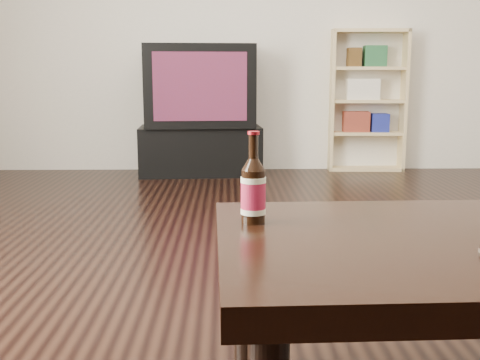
{
  "coord_description": "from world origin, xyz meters",
  "views": [
    {
      "loc": [
        -0.4,
        -1.7,
        0.77
      ],
      "look_at": [
        -0.37,
        -0.46,
        0.54
      ],
      "focal_mm": 42.0,
      "sensor_mm": 36.0,
      "label": 1
    }
  ],
  "objects_px": {
    "tv": "(200,86)",
    "bookshelf": "(365,98)",
    "tv_stand": "(201,150)",
    "beer_bottle": "(253,191)"
  },
  "relations": [
    {
      "from": "tv_stand",
      "to": "tv",
      "type": "distance_m",
      "value": 0.51
    },
    {
      "from": "tv_stand",
      "to": "beer_bottle",
      "type": "bearing_deg",
      "value": -88.49
    },
    {
      "from": "beer_bottle",
      "to": "tv_stand",
      "type": "bearing_deg",
      "value": 94.83
    },
    {
      "from": "tv_stand",
      "to": "bookshelf",
      "type": "bearing_deg",
      "value": 5.74
    },
    {
      "from": "bookshelf",
      "to": "beer_bottle",
      "type": "distance_m",
      "value": 3.63
    },
    {
      "from": "tv_stand",
      "to": "bookshelf",
      "type": "height_order",
      "value": "bookshelf"
    },
    {
      "from": "tv_stand",
      "to": "beer_bottle",
      "type": "xyz_separation_m",
      "value": [
        0.27,
        -3.25,
        0.32
      ]
    },
    {
      "from": "tv_stand",
      "to": "bookshelf",
      "type": "relative_size",
      "value": 0.83
    },
    {
      "from": "bookshelf",
      "to": "beer_bottle",
      "type": "relative_size",
      "value": 5.53
    },
    {
      "from": "tv",
      "to": "bookshelf",
      "type": "bearing_deg",
      "value": 5.8
    }
  ]
}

